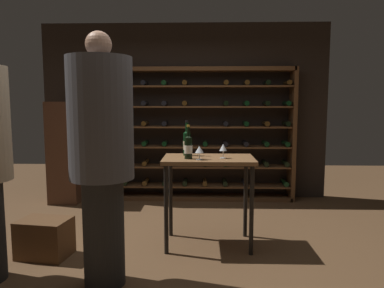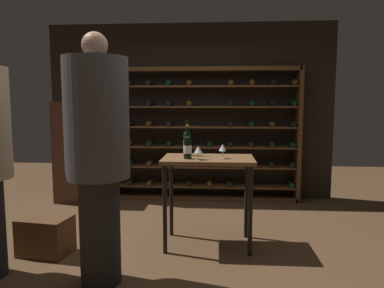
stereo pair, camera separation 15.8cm
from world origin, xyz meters
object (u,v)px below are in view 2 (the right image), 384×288
(person_guest_khaki, at_px, (98,148))
(wine_glass_stemmed_right, at_px, (223,148))
(wine_crate, at_px, (46,236))
(wine_bottle_red_label, at_px, (187,143))
(tasting_table, at_px, (208,170))
(wine_rack, at_px, (200,135))
(wine_bottle_amber_reserve, at_px, (188,147))
(display_cabinet, at_px, (71,152))
(wine_glass_stemmed_left, at_px, (198,150))

(person_guest_khaki, relative_size, wine_glass_stemmed_right, 13.86)
(wine_crate, height_order, wine_bottle_red_label, wine_bottle_red_label)
(wine_bottle_red_label, relative_size, wine_glass_stemmed_right, 2.54)
(tasting_table, height_order, wine_crate, tasting_table)
(wine_glass_stemmed_right, bearing_deg, person_guest_khaki, -141.49)
(wine_rack, xyz_separation_m, person_guest_khaki, (-0.70, -2.72, 0.13))
(wine_bottle_amber_reserve, bearing_deg, tasting_table, 24.89)
(wine_bottle_amber_reserve, relative_size, wine_glass_stemmed_right, 2.33)
(display_cabinet, bearing_deg, tasting_table, -36.50)
(display_cabinet, relative_size, wine_glass_stemmed_right, 10.28)
(wine_glass_stemmed_left, bearing_deg, wine_rack, 92.31)
(wine_rack, relative_size, wine_bottle_amber_reserve, 8.84)
(wine_crate, relative_size, wine_bottle_red_label, 1.26)
(wine_bottle_red_label, bearing_deg, person_guest_khaki, -122.31)
(tasting_table, xyz_separation_m, wine_glass_stemmed_right, (0.15, -0.05, 0.24))
(wine_bottle_amber_reserve, distance_m, wine_bottle_red_label, 0.25)
(wine_bottle_amber_reserve, bearing_deg, person_guest_khaki, -130.95)
(person_guest_khaki, relative_size, wine_glass_stemmed_left, 14.83)
(tasting_table, distance_m, wine_crate, 1.77)
(wine_crate, distance_m, display_cabinet, 2.10)
(tasting_table, relative_size, wine_bottle_red_label, 2.50)
(wine_glass_stemmed_left, bearing_deg, wine_crate, -172.94)
(wine_crate, xyz_separation_m, wine_glass_stemmed_right, (1.77, 0.30, 0.87))
(person_guest_khaki, xyz_separation_m, wine_glass_stemmed_left, (0.78, 0.71, -0.10))
(display_cabinet, distance_m, wine_glass_stemmed_left, 2.72)
(wine_glass_stemmed_right, bearing_deg, wine_crate, -170.47)
(tasting_table, relative_size, wine_bottle_amber_reserve, 2.73)
(tasting_table, distance_m, wine_glass_stemmed_left, 0.30)
(tasting_table, height_order, wine_bottle_red_label, wine_bottle_red_label)
(wine_glass_stemmed_left, relative_size, wine_glass_stemmed_right, 0.93)
(wine_bottle_amber_reserve, xyz_separation_m, wine_glass_stemmed_left, (0.11, -0.06, -0.02))
(display_cabinet, bearing_deg, wine_bottle_red_label, -36.95)
(wine_rack, distance_m, tasting_table, 1.87)
(wine_bottle_amber_reserve, height_order, wine_bottle_red_label, wine_bottle_red_label)
(wine_rack, xyz_separation_m, wine_crate, (-1.44, -2.20, -0.83))
(tasting_table, bearing_deg, person_guest_khaki, -135.30)
(wine_crate, height_order, wine_bottle_amber_reserve, wine_bottle_amber_reserve)
(wine_glass_stemmed_left, bearing_deg, wine_bottle_red_label, 114.19)
(display_cabinet, xyz_separation_m, wine_glass_stemmed_right, (2.30, -1.65, 0.28))
(tasting_table, distance_m, display_cabinet, 2.68)
(wine_crate, xyz_separation_m, display_cabinet, (-0.53, 1.94, 0.58))
(person_guest_khaki, distance_m, display_cabinet, 2.80)
(tasting_table, height_order, display_cabinet, display_cabinet)
(wine_crate, bearing_deg, tasting_table, 12.16)
(wine_bottle_red_label, relative_size, wine_glass_stemmed_left, 2.72)
(wine_rack, xyz_separation_m, wine_glass_stemmed_left, (0.08, -2.01, 0.03))
(person_guest_khaki, xyz_separation_m, wine_glass_stemmed_right, (1.03, 0.82, -0.09))
(display_cabinet, bearing_deg, wine_glass_stemmed_left, -40.43)
(wine_rack, relative_size, tasting_table, 3.24)
(person_guest_khaki, relative_size, wine_bottle_amber_reserve, 5.96)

